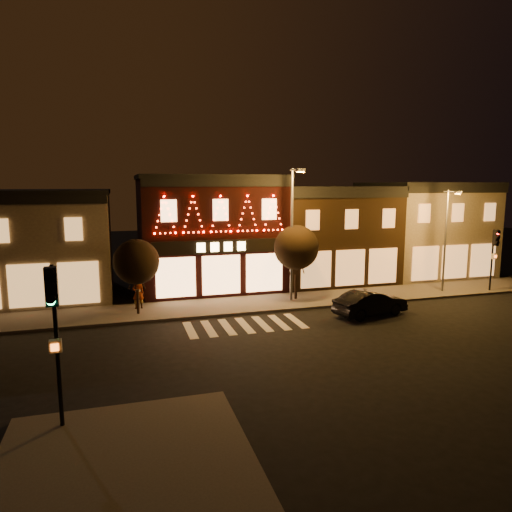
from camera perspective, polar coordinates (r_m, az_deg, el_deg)
name	(u,v)px	position (r m, az deg, el deg)	size (l,w,h in m)	color
ground	(267,350)	(22.11, 1.39, -11.46)	(120.00, 120.00, 0.00)	black
sidewalk_far	(259,304)	(29.95, 0.32, -5.86)	(44.00, 4.00, 0.15)	#47423D
sidewalk_near	(126,464)	(14.39, -15.68, -23.35)	(7.00, 7.00, 0.15)	#47423D
building_left	(16,245)	(34.59, -27.41, 1.18)	(12.20, 8.28, 7.30)	#6C5D4C
building_pulp	(209,232)	(34.49, -5.75, 2.95)	(10.20, 8.34, 8.30)	black
building_right_a	(327,234)	(37.49, 8.68, 2.74)	(9.20, 8.28, 7.50)	#362313
building_right_b	(424,229)	(42.09, 19.86, 3.18)	(9.20, 8.28, 7.80)	#6C5D4C
traffic_signal_near	(54,315)	(15.29, -23.55, -6.68)	(0.38, 0.53, 5.13)	black
traffic_signal_far	(494,247)	(36.69, 27.21, 0.95)	(0.35, 0.49, 4.36)	black
streetlamp_mid	(293,224)	(29.67, 4.56, 3.91)	(0.55, 1.95, 8.50)	#59595E
streetlamp_right	(447,233)	(34.86, 22.39, 2.66)	(0.68, 1.62, 7.11)	#59595E
tree_left	(136,262)	(27.65, -14.47, -0.70)	(2.63, 2.63, 4.39)	black
tree_right	(296,248)	(30.40, 4.97, 1.04)	(2.92, 2.92, 4.89)	black
dark_sedan	(370,303)	(28.24, 13.85, -5.61)	(1.59, 4.55, 1.50)	black
pedestrian	(138,293)	(29.21, -14.26, -4.45)	(0.69, 0.45, 1.90)	gray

